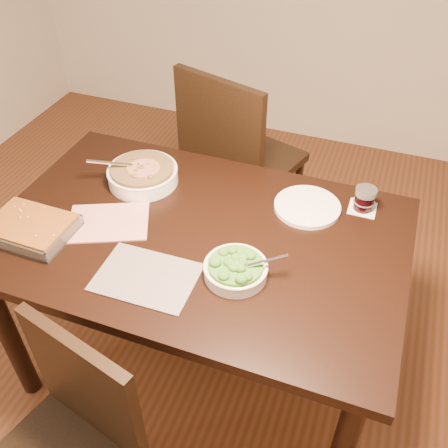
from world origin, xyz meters
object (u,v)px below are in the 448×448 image
table (198,252)px  chair_near (69,443)px  stew_bowl (143,174)px  baking_dish (30,228)px  broccoli_bowl (236,269)px  wine_tumbler (365,198)px  dinner_plate (307,207)px  chair_far (235,156)px

table → chair_near: chair_near is taller
table → stew_bowl: size_ratio=5.13×
baking_dish → chair_near: chair_near is taller
broccoli_bowl → baking_dish: bearing=-175.4°
wine_tumbler → table: bearing=-147.6°
stew_bowl → dinner_plate: 0.63m
table → chair_far: 0.79m
baking_dish → wine_tumbler: (1.03, 0.52, 0.02)m
table → chair_near: size_ratio=1.65×
wine_tumbler → chair_near: size_ratio=0.10×
baking_dish → stew_bowl: bearing=62.1°
wine_tumbler → chair_far: 0.82m
broccoli_bowl → dinner_plate: 0.42m
broccoli_bowl → chair_far: size_ratio=0.22×
chair_near → chair_far: size_ratio=0.85×
broccoli_bowl → dinner_plate: (0.13, 0.40, -0.02)m
broccoli_bowl → baking_dish: (-0.71, -0.06, -0.00)m
stew_bowl → baking_dish: bearing=-118.9°
stew_bowl → dinner_plate: stew_bowl is taller
table → dinner_plate: dinner_plate is taller
wine_tumbler → stew_bowl: bearing=-171.2°
dinner_plate → baking_dish: bearing=-151.7°
table → wine_tumbler: (0.51, 0.32, 0.14)m
wine_tumbler → chair_near: 1.23m
chair_near → stew_bowl: bearing=115.8°
table → wine_tumbler: size_ratio=16.45×
stew_bowl → wine_tumbler: (0.81, 0.13, 0.01)m
stew_bowl → broccoli_bowl: stew_bowl is taller
table → stew_bowl: bearing=147.0°
dinner_plate → broccoli_bowl: bearing=-108.5°
wine_tumbler → dinner_plate: bearing=-160.0°
wine_tumbler → broccoli_bowl: bearing=-124.5°
wine_tumbler → chair_near: chair_near is taller
stew_bowl → wine_tumbler: bearing=8.8°
wine_tumbler → dinner_plate: 0.20m
baking_dish → wine_tumbler: wine_tumbler is taller
wine_tumbler → chair_far: size_ratio=0.09×
dinner_plate → chair_near: chair_near is taller
stew_bowl → dinner_plate: bearing=5.3°
broccoli_bowl → chair_near: (-0.31, -0.54, -0.30)m
stew_bowl → chair_near: stew_bowl is taller
wine_tumbler → dinner_plate: size_ratio=0.36×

